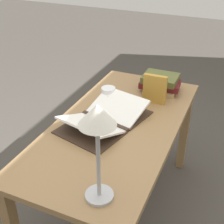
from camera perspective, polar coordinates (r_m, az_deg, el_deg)
name	(u,v)px	position (r m, az deg, el deg)	size (l,w,h in m)	color
ground_plane	(116,210)	(2.40, 0.80, -17.53)	(12.00, 12.00, 0.00)	#47423D
reading_desk	(117,137)	(1.96, 0.94, -4.58)	(1.47, 0.72, 0.76)	#937047
open_book	(105,118)	(1.90, -1.32, -1.15)	(0.63, 0.48, 0.10)	#38281E
book_stack_tall	(160,83)	(2.29, 8.80, 5.25)	(0.25, 0.30, 0.12)	tan
book_standing_upright	(155,89)	(2.10, 7.82, 4.15)	(0.03, 0.16, 0.20)	#BC8933
reading_lamp	(97,127)	(1.20, -2.69, -2.76)	(0.15, 0.15, 0.47)	#ADADB2
coffee_mug	(108,95)	(2.11, -0.68, 3.15)	(0.12, 0.10, 0.10)	white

